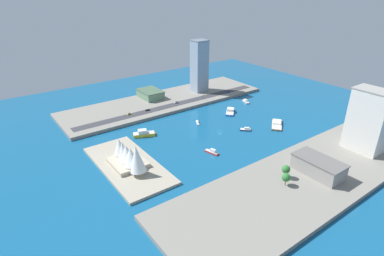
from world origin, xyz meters
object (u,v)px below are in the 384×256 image
suv_black (148,110)px  traffic_light_waterfront (203,96)px  tower_tall_glass (199,66)px  catamaran_blue (230,111)px  sedan_silver (176,102)px  carpark_squat_concrete (318,166)px  taxi_yellow_cab (129,114)px  opera_landmark (129,156)px  hotel_broad_white (368,121)px  barge_flat_brown (277,124)px  tugboat_red (212,152)px  yacht_sleek_gray (246,101)px  hatchback_blue (228,92)px  terminal_long_green (150,94)px  sailboat_small_white (198,122)px  patrol_launch_navy (246,129)px  ferry_yellow_fast (144,134)px

suv_black → traffic_light_waterfront: (-8.41, -68.73, 3.46)m
suv_black → tower_tall_glass: bearing=-75.6°
catamaran_blue → sedan_silver: size_ratio=3.86×
sedan_silver → traffic_light_waterfront: bearing=-106.3°
carpark_squat_concrete → taxi_yellow_cab: (179.53, 61.38, -4.92)m
opera_landmark → catamaran_blue: bearing=-74.6°
hotel_broad_white → opera_landmark: bearing=61.3°
barge_flat_brown → hotel_broad_white: 82.45m
tower_tall_glass → tugboat_red: bearing=146.7°
suv_black → sedan_silver: 37.50m
yacht_sleek_gray → hatchback_blue: size_ratio=2.83×
tugboat_red → terminal_long_green: terminal_long_green is taller
suv_black → sailboat_small_white: bearing=-151.7°
barge_flat_brown → catamaran_blue: 53.37m
taxi_yellow_cab → tower_tall_glass: bearing=-78.9°
sedan_silver → opera_landmark: 134.87m
yacht_sleek_gray → opera_landmark: 180.59m
yacht_sleek_gray → traffic_light_waterfront: size_ratio=2.09×
yacht_sleek_gray → sedan_silver: sedan_silver is taller
sedan_silver → catamaran_blue: bearing=-145.4°
patrol_launch_navy → tower_tall_glass: 123.23m
yacht_sleek_gray → carpark_squat_concrete: (-140.86, 69.14, 7.89)m
hotel_broad_white → tower_tall_glass: size_ratio=0.82×
catamaran_blue → opera_landmark: size_ratio=0.46×
sailboat_small_white → catamaran_blue: bearing=-88.4°
tugboat_red → taxi_yellow_cab: size_ratio=3.09×
ferry_yellow_fast → suv_black: (45.65, -28.87, 1.80)m
patrol_launch_navy → catamaran_blue: size_ratio=0.52×
carpark_squat_concrete → hatchback_blue: bearing=-22.1°
traffic_light_waterfront → sedan_silver: bearing=73.7°
sailboat_small_white → carpark_squat_concrete: (-126.45, -12.32, 8.27)m
carpark_squat_concrete → tower_tall_glass: (200.56, -45.71, 25.49)m
barge_flat_brown → traffic_light_waterfront: size_ratio=4.00×
carpark_squat_concrete → taxi_yellow_cab: size_ratio=8.00×
patrol_launch_navy → traffic_light_waterfront: traffic_light_waterfront is taller
yacht_sleek_gray → suv_black: bearing=71.0°
tugboat_red → traffic_light_waterfront: size_ratio=2.12×
sailboat_small_white → patrol_launch_navy: sailboat_small_white is taller
catamaran_blue → opera_landmark: 141.90m
carpark_squat_concrete → opera_landmark: (90.10, 103.90, 1.87)m
tugboat_red → ferry_yellow_fast: size_ratio=0.64×
yacht_sleek_gray → sedan_silver: bearing=62.0°
sailboat_small_white → patrol_launch_navy: size_ratio=1.02×
sedan_silver → sailboat_small_white: bearing=169.8°
terminal_long_green → sedan_silver: (-34.46, -14.25, -3.57)m
hatchback_blue → opera_landmark: bearing=115.6°
catamaran_blue → hatchback_blue: bearing=-39.5°
barge_flat_brown → tower_tall_glass: (123.99, 2.06, 33.37)m
suv_black → hatchback_blue: 110.97m
suv_black → sedan_silver: size_ratio=1.01×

